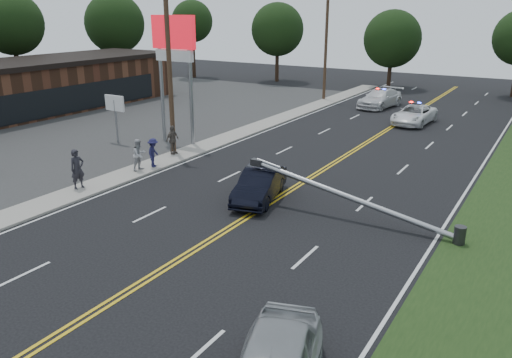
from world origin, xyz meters
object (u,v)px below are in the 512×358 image
Objects in this scene: pylon_sign at (174,49)px; bystander_b at (139,155)px; bystander_d at (172,140)px; utility_pole_mid at (169,68)px; crashed_sedan at (259,185)px; bystander_a at (77,169)px; small_sign at (115,107)px; fallen_streetlight at (360,201)px; emergency_b at (380,98)px; bystander_c at (153,153)px; emergency_a at (414,115)px; utility_pole_far at (326,46)px.

pylon_sign is 8.06m from bystander_b.
bystander_d is (-0.57, 3.35, 0.01)m from bystander_b.
utility_pole_mid reaches higher than crashed_sedan.
pylon_sign is at bearing 20.07° from bystander_a.
small_sign reaches higher than bystander_d.
fallen_streetlight is (14.69, -6.00, -5.08)m from pylon_sign.
emergency_b is 24.62m from bystander_c.
emergency_a is (11.54, 13.94, -5.30)m from pylon_sign.
bystander_a is (-5.33, -28.68, 0.29)m from emergency_b.
bystander_d reaches higher than bystander_c.
bystander_b is at bearing -33.92° from small_sign.
bystander_b is at bearing -87.85° from utility_pole_far.
small_sign is 1.95× the size of bystander_c.
crashed_sedan is 0.79× the size of emergency_b.
utility_pole_mid is 5.87× the size of bystander_b.
bystander_b is (0.97, -25.88, -4.11)m from utility_pole_far.
bystander_c is at bearing -92.82° from emergency_b.
small_sign is 1.60× the size of bystander_a.
utility_pole_mid reaches higher than bystander_a.
bystander_d is (0.40, -22.53, -4.10)m from utility_pole_far.
emergency_b is at bearing -8.37° from utility_pole_far.
bystander_a is (-9.74, -23.48, 0.39)m from emergency_a.
emergency_b is 2.86× the size of bystander_a.
emergency_b is 3.19× the size of bystander_d.
utility_pole_mid is 4.15m from bystander_d.
bystander_b is 3.40m from bystander_d.
small_sign is at bearing 57.45° from bystander_b.
utility_pole_mid reaches higher than bystander_d.
pylon_sign is at bearing -102.39° from emergency_b.
bystander_d is at bearing -96.02° from emergency_b.
utility_pole_mid is 6.30× the size of bystander_c.
utility_pole_mid is at bearing 163.36° from fallen_streetlight.
utility_pole_mid is 22.00m from utility_pole_far.
pylon_sign is 5.45m from small_sign.
bystander_a is 3.69m from bystander_b.
utility_pole_far reaches higher than pylon_sign.
utility_pole_far is 6.30× the size of bystander_c.
bystander_d is at bearing -116.83° from emergency_a.
emergency_b is 3.48× the size of bystander_c.
utility_pole_far is at bearing 179.70° from emergency_b.
fallen_streetlight reaches higher than emergency_b.
utility_pole_far is 5.87× the size of bystander_b.
emergency_a is 2.96× the size of bystander_b.
utility_pole_far is 2.30× the size of crashed_sedan.
emergency_b reaches higher than emergency_a.
fallen_streetlight is 14.58m from utility_pole_mid.
fallen_streetlight is 0.94× the size of utility_pole_mid.
small_sign is 1.79× the size of bystander_d.
bystander_d is (-0.79, 2.50, 0.07)m from bystander_c.
small_sign is at bearing 39.45° from bystander_c.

